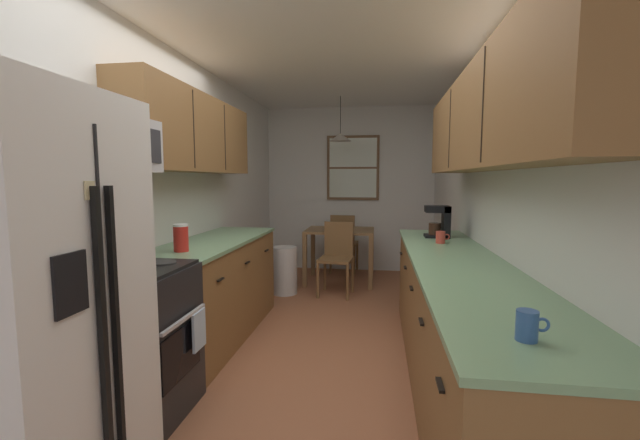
{
  "coord_description": "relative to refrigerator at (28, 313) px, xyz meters",
  "views": [
    {
      "loc": [
        0.46,
        -2.68,
        1.44
      ],
      "look_at": [
        -0.11,
        1.15,
        1.04
      ],
      "focal_mm": 22.37,
      "sensor_mm": 36.0,
      "label": 1
    }
  ],
  "objects": [
    {
      "name": "counter_right",
      "position": [
        1.95,
        1.32,
        -0.44
      ],
      "size": [
        0.64,
        3.26,
        0.9
      ],
      "color": "brown",
      "rests_on": "ground"
    },
    {
      "name": "dining_chair_far",
      "position": [
        0.89,
        4.65,
        -0.39
      ],
      "size": [
        0.43,
        0.43,
        0.9
      ],
      "color": "brown",
      "rests_on": "ground"
    },
    {
      "name": "dining_chair_near",
      "position": [
        0.91,
        3.51,
        -0.39
      ],
      "size": [
        0.44,
        0.44,
        0.9
      ],
      "color": "brown",
      "rests_on": "ground"
    },
    {
      "name": "microwave_over_range",
      "position": [
        -0.15,
        0.72,
        0.75
      ],
      "size": [
        0.39,
        0.62,
        0.32
      ],
      "color": "silver"
    },
    {
      "name": "wall_left",
      "position": [
        -0.4,
        2.29,
        0.38
      ],
      "size": [
        0.1,
        9.0,
        2.55
      ],
      "primitive_type": "cube",
      "color": "silver",
      "rests_on": "ground"
    },
    {
      "name": "coffee_maker",
      "position": [
        1.98,
        2.41,
        0.16
      ],
      "size": [
        0.22,
        0.18,
        0.29
      ],
      "color": "black",
      "rests_on": "counter_right"
    },
    {
      "name": "pendant_light",
      "position": [
        0.89,
        4.08,
        1.11
      ],
      "size": [
        0.3,
        0.3,
        0.59
      ],
      "color": "black"
    },
    {
      "name": "trash_bin",
      "position": [
        0.25,
        3.41,
        -0.6
      ],
      "size": [
        0.31,
        0.31,
        0.6
      ],
      "primitive_type": "cylinder",
      "color": "silver",
      "rests_on": "ground"
    },
    {
      "name": "counter_left",
      "position": [
        -0.05,
        1.96,
        -0.44
      ],
      "size": [
        0.64,
        1.85,
        0.9
      ],
      "color": "brown",
      "rests_on": "ground"
    },
    {
      "name": "stove_range",
      "position": [
        -0.04,
        0.72,
        -0.42
      ],
      "size": [
        0.66,
        0.64,
        1.1
      ],
      "color": "black",
      "rests_on": "ground"
    },
    {
      "name": "upper_cabinets_left",
      "position": [
        -0.19,
        1.91,
        0.93
      ],
      "size": [
        0.33,
        1.93,
        0.65
      ],
      "color": "brown"
    },
    {
      "name": "back_window",
      "position": [
        1.01,
        4.86,
        0.72
      ],
      "size": [
        0.81,
        0.05,
        0.99
      ],
      "color": "brown"
    },
    {
      "name": "refrigerator",
      "position": [
        0.0,
        0.0,
        0.0
      ],
      "size": [
        0.72,
        0.76,
        1.79
      ],
      "color": "white",
      "rests_on": "ground"
    },
    {
      "name": "ground_plane",
      "position": [
        0.95,
        2.29,
        -0.89
      ],
      "size": [
        12.0,
        12.0,
        0.0
      ],
      "primitive_type": "plane",
      "color": "#995B3D"
    },
    {
      "name": "dining_table",
      "position": [
        0.89,
        4.08,
        -0.27
      ],
      "size": [
        0.93,
        0.73,
        0.75
      ],
      "color": "brown",
      "rests_on": "ground"
    },
    {
      "name": "wall_back",
      "position": [
        0.95,
        4.94,
        0.38
      ],
      "size": [
        4.4,
        0.1,
        2.55
      ],
      "primitive_type": "cube",
      "color": "silver",
      "rests_on": "ground"
    },
    {
      "name": "ceiling_slab",
      "position": [
        0.95,
        2.29,
        1.7
      ],
      "size": [
        4.4,
        9.0,
        0.08
      ],
      "primitive_type": "cube",
      "color": "white"
    },
    {
      "name": "storage_canister",
      "position": [
        -0.05,
        1.37,
        0.11
      ],
      "size": [
        0.11,
        0.11,
        0.21
      ],
      "color": "red",
      "rests_on": "counter_left"
    },
    {
      "name": "mug_spare",
      "position": [
        1.94,
        2.05,
        0.06
      ],
      "size": [
        0.11,
        0.08,
        0.1
      ],
      "color": "#BF3F33",
      "rests_on": "counter_right"
    },
    {
      "name": "upper_cabinets_right",
      "position": [
        2.09,
        1.27,
        0.92
      ],
      "size": [
        0.33,
        2.94,
        0.63
      ],
      "color": "brown"
    },
    {
      "name": "mug_by_coffeemaker",
      "position": [
        1.91,
        -0.01,
        0.06
      ],
      "size": [
        0.11,
        0.07,
        0.1
      ],
      "color": "#335999",
      "rests_on": "counter_right"
    },
    {
      "name": "wall_right",
      "position": [
        2.3,
        2.29,
        0.38
      ],
      "size": [
        0.1,
        9.0,
        2.55
      ],
      "primitive_type": "cube",
      "color": "silver",
      "rests_on": "ground"
    },
    {
      "name": "table_serving_bowl",
      "position": [
        0.84,
        4.16,
        -0.12
      ],
      "size": [
        0.21,
        0.21,
        0.06
      ],
      "primitive_type": "cylinder",
      "color": "silver",
      "rests_on": "dining_table"
    },
    {
      "name": "dish_towel",
      "position": [
        0.31,
        0.88,
        -0.39
      ],
      "size": [
        0.02,
        0.16,
        0.24
      ],
      "primitive_type": "cube",
      "color": "silver"
    }
  ]
}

